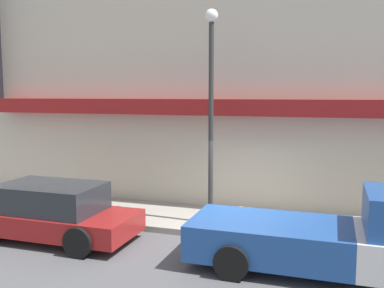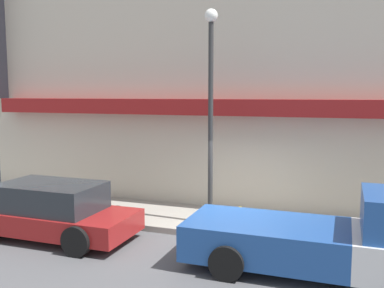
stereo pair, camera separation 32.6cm
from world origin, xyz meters
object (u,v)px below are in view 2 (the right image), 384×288
object	(u,v)px
pickup_truck	(343,239)
fire_hydrant	(240,218)
parked_car	(51,211)
street_lamp	(211,93)

from	to	relation	value
pickup_truck	fire_hydrant	distance (m)	3.17
fire_hydrant	parked_car	bearing A→B (deg)	-159.11
pickup_truck	street_lamp	world-z (taller)	street_lamp
parked_car	street_lamp	distance (m)	5.30
pickup_truck	street_lamp	distance (m)	5.12
parked_car	fire_hydrant	xyz separation A→B (m)	(4.67, 1.78, -0.23)
pickup_truck	parked_car	bearing A→B (deg)	177.91
pickup_truck	fire_hydrant	xyz separation A→B (m)	(-2.60, 1.78, -0.32)
fire_hydrant	pickup_truck	bearing A→B (deg)	-34.42
pickup_truck	street_lamp	xyz separation A→B (m)	(-3.54, 2.14, 3.01)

